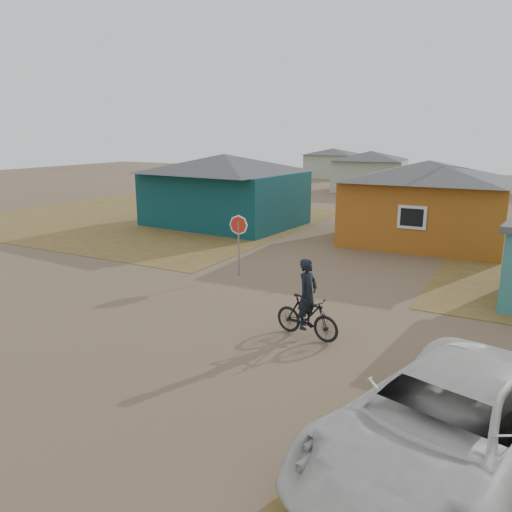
% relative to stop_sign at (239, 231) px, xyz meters
% --- Properties ---
extents(ground, '(120.00, 120.00, 0.00)m').
position_rel_stop_sign_xyz_m(ground, '(2.37, -4.73, -1.67)').
color(ground, brown).
extents(grass_nw, '(20.00, 18.00, 0.00)m').
position_rel_stop_sign_xyz_m(grass_nw, '(-11.63, 8.27, -1.67)').
color(grass_nw, brown).
rests_on(grass_nw, ground).
extents(house_teal, '(8.93, 7.08, 4.00)m').
position_rel_stop_sign_xyz_m(house_teal, '(-6.13, 8.77, 0.38)').
color(house_teal, '#0A3437').
rests_on(house_teal, ground).
extents(house_yellow, '(7.72, 6.76, 3.90)m').
position_rel_stop_sign_xyz_m(house_yellow, '(4.87, 9.27, 0.33)').
color(house_yellow, '#9F5718').
rests_on(house_yellow, ground).
extents(house_pale_west, '(7.04, 6.15, 3.60)m').
position_rel_stop_sign_xyz_m(house_pale_west, '(-3.63, 29.27, 0.18)').
color(house_pale_west, '#A5B299').
rests_on(house_pale_west, ground).
extents(house_pale_north, '(6.28, 5.81, 3.40)m').
position_rel_stop_sign_xyz_m(house_pale_north, '(-11.63, 41.27, 0.08)').
color(house_pale_north, '#A5B299').
rests_on(house_pale_north, ground).
extents(stop_sign, '(0.71, 0.27, 2.26)m').
position_rel_stop_sign_xyz_m(stop_sign, '(0.00, 0.00, 0.00)').
color(stop_sign, gray).
rests_on(stop_sign, ground).
extents(cyclist, '(1.90, 0.80, 2.08)m').
position_rel_stop_sign_xyz_m(cyclist, '(4.49, -4.15, -0.92)').
color(cyclist, black).
rests_on(cyclist, ground).
extents(vehicle, '(4.21, 6.37, 1.63)m').
position_rel_stop_sign_xyz_m(vehicle, '(8.42, -8.05, -0.86)').
color(vehicle, silver).
rests_on(vehicle, ground).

